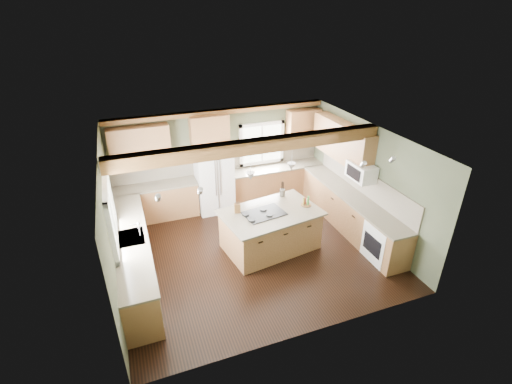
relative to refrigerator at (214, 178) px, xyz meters
name	(u,v)px	position (x,y,z in m)	size (l,w,h in m)	color
floor	(253,250)	(0.30, -2.12, -0.90)	(5.60, 5.60, 0.00)	black
ceiling	(253,140)	(0.30, -2.12, 1.70)	(5.60, 5.60, 0.00)	silver
wall_back	(221,157)	(0.30, 0.38, 0.40)	(5.60, 5.60, 0.00)	#3E4732
wall_left	(111,225)	(-2.50, -2.12, 0.40)	(5.00, 5.00, 0.00)	#3E4732
wall_right	(367,179)	(3.10, -2.12, 0.40)	(5.00, 5.00, 0.00)	#3E4732
ceiling_beam	(253,146)	(0.30, -2.13, 1.57)	(5.55, 0.26, 0.26)	#4E3316
soffit_trim	(220,112)	(0.30, 0.28, 1.64)	(5.55, 0.20, 0.10)	#4E3316
backsplash_back	(221,160)	(0.30, 0.36, 0.31)	(5.58, 0.03, 0.58)	brown
backsplash_right	(364,182)	(3.08, -2.07, 0.31)	(0.03, 3.70, 0.58)	brown
base_cab_back_left	(157,202)	(-1.49, 0.08, -0.46)	(2.02, 0.60, 0.88)	brown
counter_back_left	(155,186)	(-1.49, 0.08, 0.00)	(2.06, 0.64, 0.04)	#443D32
base_cab_back_right	(276,182)	(1.79, 0.08, -0.46)	(2.62, 0.60, 0.88)	brown
counter_back_right	(277,167)	(1.79, 0.08, 0.00)	(2.66, 0.64, 0.04)	#443D32
base_cab_left	(134,257)	(-2.20, -2.07, -0.46)	(0.60, 3.70, 0.88)	brown
counter_left	(131,238)	(-2.20, -2.07, 0.00)	(0.64, 3.74, 0.04)	#443D32
base_cab_right	(350,212)	(2.80, -2.07, -0.46)	(0.60, 3.70, 0.88)	brown
counter_right	(352,196)	(2.80, -2.07, 0.00)	(0.64, 3.74, 0.04)	#443D32
upper_cab_back_left	(140,145)	(-1.69, 0.21, 1.05)	(1.40, 0.35, 0.90)	brown
upper_cab_over_fridge	(209,129)	(0.00, 0.21, 1.25)	(0.96, 0.35, 0.70)	brown
upper_cab_right	(342,141)	(2.92, -1.22, 1.05)	(0.35, 2.20, 0.90)	brown
upper_cab_back_corner	(303,126)	(2.60, 0.21, 1.05)	(0.90, 0.35, 0.90)	brown
window_left	(109,211)	(-2.48, -2.07, 0.65)	(0.04, 1.60, 1.05)	white
window_back	(262,143)	(1.45, 0.36, 0.65)	(1.10, 0.04, 1.00)	white
sink	(131,238)	(-2.20, -2.07, 0.01)	(0.50, 0.65, 0.03)	#262628
faucet	(139,230)	(-2.02, -2.07, 0.15)	(0.02, 0.02, 0.28)	#B2B2B7
dishwasher	(141,302)	(-2.19, -3.37, -0.47)	(0.60, 0.60, 0.84)	white
oven	(384,242)	(2.79, -3.37, -0.47)	(0.60, 0.72, 0.84)	white
microwave	(361,171)	(2.88, -2.17, 0.65)	(0.40, 0.70, 0.38)	white
pendant_left	(251,176)	(0.22, -2.20, 0.98)	(0.18, 0.18, 0.16)	#B2B2B7
pendant_right	(291,167)	(1.18, -2.05, 0.98)	(0.18, 0.18, 0.16)	#B2B2B7
refrigerator	(214,178)	(0.00, 0.00, 0.00)	(0.90, 0.74, 1.80)	white
island	(270,231)	(0.70, -2.13, -0.46)	(1.96, 1.20, 0.88)	brown
island_top	(271,213)	(0.70, -2.13, 0.00)	(2.09, 1.33, 0.04)	#443D32
cooktop	(264,213)	(0.54, -2.15, 0.03)	(0.85, 0.57, 0.02)	black
knife_block	(237,208)	(0.02, -1.90, 0.12)	(0.13, 0.09, 0.21)	brown
utensil_crock	(282,193)	(1.24, -1.54, 0.10)	(0.13, 0.13, 0.17)	#3C3430
bottle_tray	(306,201)	(1.55, -2.13, 0.13)	(0.23, 0.23, 0.21)	brown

